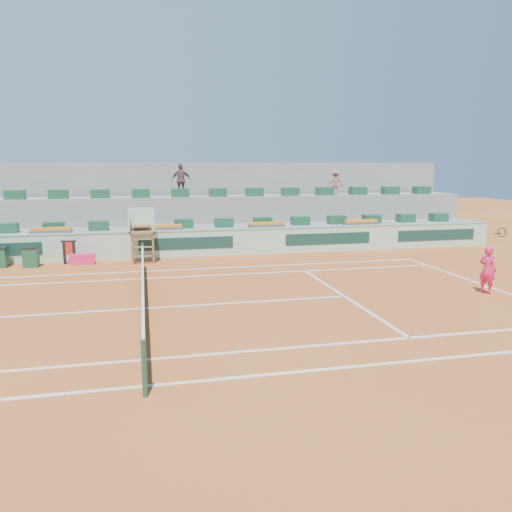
% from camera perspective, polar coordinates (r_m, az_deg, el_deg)
% --- Properties ---
extents(ground, '(90.00, 90.00, 0.00)m').
position_cam_1_polar(ground, '(15.35, -12.68, -5.88)').
color(ground, '#AA5220').
rests_on(ground, ground).
extents(seating_tier_lower, '(36.00, 4.00, 1.20)m').
position_cam_1_polar(seating_tier_lower, '(25.72, -12.84, 1.93)').
color(seating_tier_lower, gray).
rests_on(seating_tier_lower, ground).
extents(seating_tier_upper, '(36.00, 2.40, 2.60)m').
position_cam_1_polar(seating_tier_upper, '(27.22, -12.90, 3.86)').
color(seating_tier_upper, gray).
rests_on(seating_tier_upper, ground).
extents(stadium_back_wall, '(36.00, 0.40, 4.40)m').
position_cam_1_polar(stadium_back_wall, '(28.73, -12.98, 5.98)').
color(stadium_back_wall, gray).
rests_on(stadium_back_wall, ground).
extents(player_bag, '(1.03, 0.46, 0.46)m').
position_cam_1_polar(player_bag, '(22.88, -19.23, -0.33)').
color(player_bag, '#FC2065').
rests_on(player_bag, ground).
extents(spectator_mid, '(1.05, 0.50, 1.74)m').
position_cam_1_polar(spectator_mid, '(26.68, -8.55, 8.56)').
color(spectator_mid, '#6E4956').
rests_on(spectator_mid, seating_tier_upper).
extents(spectator_right, '(0.96, 0.63, 1.40)m').
position_cam_1_polar(spectator_right, '(28.46, 9.05, 8.29)').
color(spectator_right, '#A4525B').
rests_on(spectator_right, seating_tier_upper).
extents(court_lines, '(23.89, 11.09, 0.01)m').
position_cam_1_polar(court_lines, '(15.35, -12.68, -5.86)').
color(court_lines, silver).
rests_on(court_lines, ground).
extents(tennis_net, '(0.10, 11.97, 1.10)m').
position_cam_1_polar(tennis_net, '(15.21, -12.75, -3.97)').
color(tennis_net, black).
rests_on(tennis_net, ground).
extents(advertising_hoarding, '(36.00, 0.34, 1.26)m').
position_cam_1_polar(advertising_hoarding, '(23.53, -12.78, 1.27)').
color(advertising_hoarding, '#A6D1BA').
rests_on(advertising_hoarding, ground).
extents(umpire_chair, '(1.10, 0.90, 2.40)m').
position_cam_1_polar(umpire_chair, '(22.42, -12.92, 3.18)').
color(umpire_chair, brown).
rests_on(umpire_chair, ground).
extents(seat_row_lower, '(32.90, 0.60, 0.44)m').
position_cam_1_polar(seat_row_lower, '(24.72, -12.91, 3.52)').
color(seat_row_lower, '#1A4E31').
rests_on(seat_row_lower, seating_tier_lower).
extents(seat_row_upper, '(32.90, 0.60, 0.44)m').
position_cam_1_polar(seat_row_upper, '(26.50, -13.03, 6.99)').
color(seat_row_upper, '#1A4E31').
rests_on(seat_row_upper, seating_tier_upper).
extents(flower_planters, '(26.80, 0.36, 0.28)m').
position_cam_1_polar(flower_planters, '(23.99, -16.49, 2.96)').
color(flower_planters, '#535353').
rests_on(flower_planters, seating_tier_lower).
extents(drink_cooler_a, '(0.63, 0.55, 0.84)m').
position_cam_1_polar(drink_cooler_a, '(23.02, -24.34, -0.12)').
color(drink_cooler_a, '#17472D').
rests_on(drink_cooler_a, ground).
extents(towel_rack, '(0.65, 0.11, 1.03)m').
position_cam_1_polar(towel_rack, '(23.08, -20.58, 0.62)').
color(towel_rack, black).
rests_on(towel_rack, ground).
extents(tennis_player, '(0.57, 0.90, 2.28)m').
position_cam_1_polar(tennis_player, '(18.27, 24.96, -1.42)').
color(tennis_player, '#FC2065').
rests_on(tennis_player, ground).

